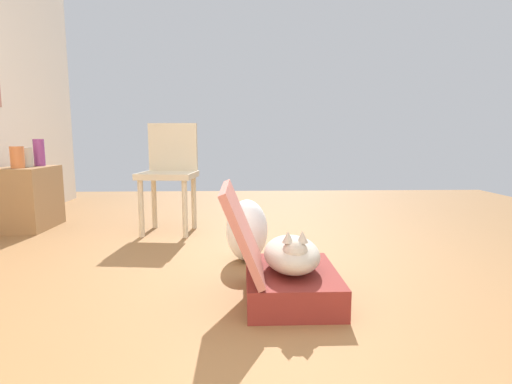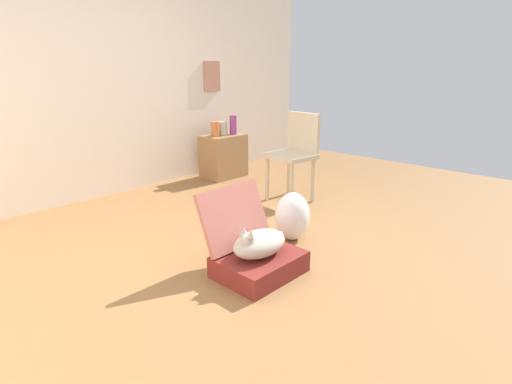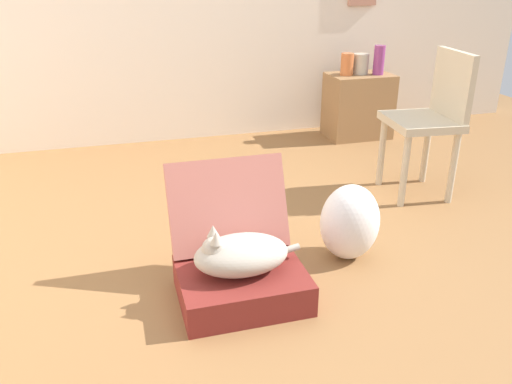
{
  "view_description": "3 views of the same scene",
  "coord_description": "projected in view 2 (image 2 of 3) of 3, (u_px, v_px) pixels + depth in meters",
  "views": [
    {
      "loc": [
        -2.1,
        -0.08,
        0.82
      ],
      "look_at": [
        0.08,
        -0.15,
        0.51
      ],
      "focal_mm": 27.04,
      "sensor_mm": 36.0,
      "label": 1
    },
    {
      "loc": [
        -2.1,
        -2.06,
        1.4
      ],
      "look_at": [
        0.09,
        0.01,
        0.47
      ],
      "focal_mm": 28.3,
      "sensor_mm": 36.0,
      "label": 2
    },
    {
      "loc": [
        -0.72,
        -2.3,
        1.43
      ],
      "look_at": [
        -0.06,
        0.03,
        0.38
      ],
      "focal_mm": 36.66,
      "sensor_mm": 36.0,
      "label": 3
    }
  ],
  "objects": [
    {
      "name": "chair",
      "position": [
        295.0,
        152.0,
        4.31
      ],
      "size": [
        0.46,
        0.5,
        0.95
      ],
      "rotation": [
        0.0,
        0.0,
        -1.67
      ],
      "color": "beige",
      "rests_on": "ground"
    },
    {
      "name": "vase_short",
      "position": [
        233.0,
        125.0,
        5.28
      ],
      "size": [
        0.09,
        0.09,
        0.25
      ],
      "primitive_type": "cylinder",
      "color": "#8C387A",
      "rests_on": "side_table"
    },
    {
      "name": "cat",
      "position": [
        258.0,
        243.0,
        2.78
      ],
      "size": [
        0.51,
        0.28,
        0.23
      ],
      "color": "#B2A899",
      "rests_on": "suitcase_base"
    },
    {
      "name": "suitcase_base",
      "position": [
        259.0,
        264.0,
        2.83
      ],
      "size": [
        0.57,
        0.46,
        0.15
      ],
      "primitive_type": "cube",
      "color": "maroon",
      "rests_on": "ground"
    },
    {
      "name": "suitcase_lid",
      "position": [
        234.0,
        217.0,
        2.91
      ],
      "size": [
        0.57,
        0.21,
        0.44
      ],
      "primitive_type": "cube",
      "rotation": [
        1.18,
        0.0,
        0.0
      ],
      "color": "#B26356",
      "rests_on": "suitcase_base"
    },
    {
      "name": "ground_plane",
      "position": [
        249.0,
        250.0,
        3.23
      ],
      "size": [
        7.68,
        7.68,
        0.0
      ],
      "primitive_type": "plane",
      "color": "olive",
      "rests_on": "ground"
    },
    {
      "name": "vase_tall",
      "position": [
        215.0,
        129.0,
        5.12
      ],
      "size": [
        0.11,
        0.11,
        0.19
      ],
      "primitive_type": "cylinder",
      "color": "#CC6B38",
      "rests_on": "side_table"
    },
    {
      "name": "side_table",
      "position": [
        224.0,
        156.0,
        5.33
      ],
      "size": [
        0.55,
        0.38,
        0.56
      ],
      "primitive_type": "cube",
      "color": "olive",
      "rests_on": "ground"
    },
    {
      "name": "vase_round",
      "position": [
        222.0,
        128.0,
        5.23
      ],
      "size": [
        0.13,
        0.13,
        0.17
      ],
      "primitive_type": "cylinder",
      "color": "#B7AD99",
      "rests_on": "side_table"
    },
    {
      "name": "wall_back",
      "position": [
        99.0,
        77.0,
        4.33
      ],
      "size": [
        6.4,
        0.15,
        2.6
      ],
      "color": "beige",
      "rests_on": "ground"
    },
    {
      "name": "plastic_bag_white",
      "position": [
        292.0,
        216.0,
        3.38
      ],
      "size": [
        0.32,
        0.28,
        0.41
      ],
      "primitive_type": "ellipsoid",
      "color": "white",
      "rests_on": "ground"
    }
  ]
}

